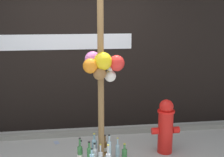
% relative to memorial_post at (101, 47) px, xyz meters
% --- Properties ---
extents(building_wall, '(10.00, 0.21, 3.30)m').
position_rel_memorial_post_xyz_m(building_wall, '(-0.16, 1.50, 0.01)').
color(building_wall, black).
rests_on(building_wall, ground_plane).
extents(curb_strip, '(8.00, 0.12, 0.08)m').
position_rel_memorial_post_xyz_m(curb_strip, '(-0.16, 1.04, -1.60)').
color(curb_strip, gray).
rests_on(curb_strip, ground_plane).
extents(memorial_post, '(0.55, 0.48, 3.04)m').
position_rel_memorial_post_xyz_m(memorial_post, '(0.00, 0.00, 0.00)').
color(memorial_post, olive).
rests_on(memorial_post, ground_plane).
extents(fire_hydrant, '(0.42, 0.26, 0.83)m').
position_rel_memorial_post_xyz_m(fire_hydrant, '(0.98, 0.22, -1.23)').
color(fire_hydrant, red).
rests_on(fire_hydrant, ground_plane).
extents(bottle_1, '(0.08, 0.08, 0.39)m').
position_rel_memorial_post_xyz_m(bottle_1, '(-0.09, 0.15, -1.48)').
color(bottle_1, '#93CCE0').
rests_on(bottle_1, ground_plane).
extents(bottle_3, '(0.06, 0.06, 0.31)m').
position_rel_memorial_post_xyz_m(bottle_3, '(0.24, 0.13, -1.52)').
color(bottle_3, '#B2DBEA').
rests_on(bottle_3, ground_plane).
extents(bottle_4, '(0.06, 0.06, 0.31)m').
position_rel_memorial_post_xyz_m(bottle_4, '(0.07, 0.26, -1.52)').
color(bottle_4, brown).
rests_on(bottle_4, ground_plane).
extents(bottle_5, '(0.07, 0.07, 0.34)m').
position_rel_memorial_post_xyz_m(bottle_5, '(-0.11, -0.07, -1.50)').
color(bottle_5, silver).
rests_on(bottle_5, ground_plane).
extents(bottle_6, '(0.07, 0.07, 0.42)m').
position_rel_memorial_post_xyz_m(bottle_6, '(-0.31, -0.05, -1.48)').
color(bottle_6, '#337038').
rests_on(bottle_6, ground_plane).
extents(bottle_7, '(0.08, 0.08, 0.28)m').
position_rel_memorial_post_xyz_m(bottle_7, '(0.32, -0.00, -1.53)').
color(bottle_7, '#337038').
rests_on(bottle_7, ground_plane).
extents(bottle_9, '(0.06, 0.06, 0.40)m').
position_rel_memorial_post_xyz_m(bottle_9, '(0.11, 0.06, -1.48)').
color(bottle_9, '#B2DBEA').
rests_on(bottle_9, ground_plane).
extents(bottle_10, '(0.06, 0.06, 0.39)m').
position_rel_memorial_post_xyz_m(bottle_10, '(-0.19, -0.12, -1.47)').
color(bottle_10, '#337038').
rests_on(bottle_10, ground_plane).
extents(bottle_11, '(0.07, 0.07, 0.34)m').
position_rel_memorial_post_xyz_m(bottle_11, '(-0.29, 0.06, -1.51)').
color(bottle_11, silver).
rests_on(bottle_11, ground_plane).
extents(litter_1, '(0.16, 0.15, 0.01)m').
position_rel_memorial_post_xyz_m(litter_1, '(0.32, 1.12, -1.64)').
color(litter_1, '#8C99B2').
rests_on(litter_1, ground_plane).
extents(litter_2, '(0.11, 0.14, 0.01)m').
position_rel_memorial_post_xyz_m(litter_2, '(-0.66, 0.80, -1.64)').
color(litter_2, '#8C99B2').
rests_on(litter_2, ground_plane).
extents(litter_3, '(0.16, 0.15, 0.01)m').
position_rel_memorial_post_xyz_m(litter_3, '(1.45, 1.03, -1.64)').
color(litter_3, '#8C99B2').
rests_on(litter_3, ground_plane).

